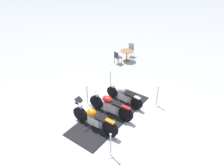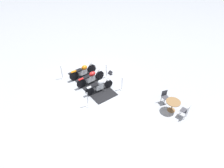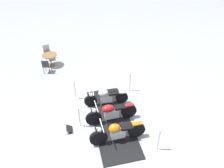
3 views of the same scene
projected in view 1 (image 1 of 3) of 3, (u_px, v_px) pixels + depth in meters
name	position (u px, v px, depth m)	size (l,w,h in m)	color
ground_plane	(110.00, 115.00, 9.80)	(80.00, 80.00, 0.00)	#A8AAB2
display_platform	(110.00, 114.00, 9.79)	(4.43, 1.62, 0.04)	black
motorcycle_chrome	(123.00, 95.00, 10.33)	(1.85, 1.23, 0.89)	black
motorcycle_maroon	(110.00, 105.00, 9.54)	(2.12, 1.17, 1.02)	black
motorcycle_copper	(94.00, 119.00, 8.77)	(2.11, 1.18, 1.05)	black
stanchion_left_front	(157.00, 100.00, 10.22)	(0.35, 0.35, 1.10)	silver
stanchion_left_rear	(111.00, 148.00, 7.59)	(0.29, 0.29, 1.12)	silver
stanchion_right_front	(110.00, 82.00, 11.61)	(0.31, 0.31, 1.04)	silver
stanchion_right_mid	(87.00, 98.00, 10.32)	(0.36, 0.36, 1.10)	silver
info_placard	(79.00, 101.00, 10.59)	(0.38, 0.45, 0.23)	#333338
cafe_table	(127.00, 53.00, 14.46)	(0.88, 0.88, 0.74)	olive
cafe_chair_near_table	(131.00, 49.00, 15.11)	(0.49, 0.49, 0.95)	#B7B7BC
cafe_chair_across_table	(117.00, 57.00, 14.06)	(0.57, 0.57, 0.87)	#2D2D33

